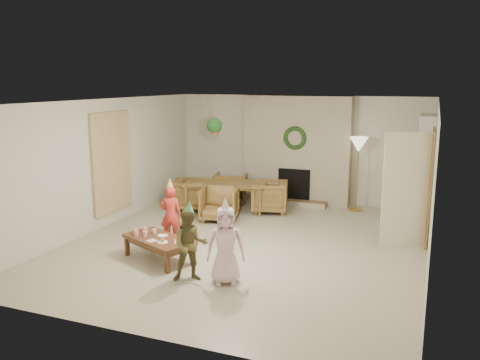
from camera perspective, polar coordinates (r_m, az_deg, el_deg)
The scene contains 56 objects.
floor at distance 8.90m, azimuth 0.86°, elevation -7.26°, with size 7.00×7.00×0.00m, color #B7B29E.
ceiling at distance 8.44m, azimuth 0.92°, elevation 9.04°, with size 7.00×7.00×0.00m, color white.
wall_back at distance 11.88m, azimuth 6.83°, elevation 3.60°, with size 7.00×7.00×0.00m, color silver.
wall_front at distance 5.53m, azimuth -12.00°, elevation -5.64°, with size 7.00×7.00×0.00m, color silver.
wall_left at distance 10.02m, azimuth -15.40°, elevation 1.82°, with size 7.00×7.00×0.00m, color silver.
wall_right at distance 8.06m, azimuth 21.30°, elevation -0.83°, with size 7.00×7.00×0.00m, color silver.
fireplace_mass at distance 11.69m, azimuth 6.59°, elevation 3.48°, with size 2.50×0.40×2.50m, color #5A3117.
fireplace_hearth at distance 11.58m, azimuth 6.00°, elevation -2.58°, with size 1.60×0.30×0.12m, color #5A3318.
fireplace_firebox at distance 11.66m, azimuth 6.27°, elevation -0.53°, with size 0.75×0.12×0.75m, color black.
fireplace_wreath at distance 11.43m, azimuth 6.32°, elevation 4.82°, with size 0.54×0.54×0.10m, color #1A3E17.
floor_lamp_base at distance 11.36m, azimuth 13.17°, elevation -3.34°, with size 0.31×0.31×0.03m, color gold.
floor_lamp_post at distance 11.20m, azimuth 13.34°, elevation 0.37°, with size 0.03×0.03×1.48m, color gold.
floor_lamp_shade at distance 11.09m, azimuth 13.51°, elevation 3.98°, with size 0.39×0.39×0.33m, color beige.
bookshelf_carcass at distance 10.35m, azimuth 20.46°, elevation 0.95°, with size 0.30×1.00×2.20m, color white.
bookshelf_shelf_a at distance 10.48m, azimuth 20.11°, elevation -2.54°, with size 0.30×0.92×0.03m, color white.
bookshelf_shelf_b at distance 10.39m, azimuth 20.26°, elevation -0.39°, with size 0.30×0.92×0.03m, color white.
bookshelf_shelf_c at distance 10.32m, azimuth 20.41°, elevation 1.78°, with size 0.30×0.92×0.03m, color white.
bookshelf_shelf_d at distance 10.27m, azimuth 20.57°, elevation 3.98°, with size 0.30×0.92×0.03m, color white.
books_row_lower at distance 10.30m, azimuth 20.03°, elevation -1.96°, with size 0.20×0.40×0.24m, color maroon.
books_row_mid at distance 10.42m, azimuth 20.21°, elevation 0.42°, with size 0.20×0.44×0.24m, color #2A5B9C.
books_row_upper at distance 10.20m, azimuth 20.34°, elevation 2.42°, with size 0.20×0.36×0.22m, color #A68923.
door_frame at distance 9.28m, azimuth 21.01°, elevation -0.73°, with size 0.05×0.86×2.04m, color brown.
door_leaf at distance 8.92m, azimuth 18.53°, elevation -1.15°, with size 0.05×0.80×2.00m, color beige.
curtain_panel at distance 10.15m, azimuth -14.55°, elevation 1.98°, with size 0.06×1.20×2.00m, color beige.
dining_table at distance 10.99m, azimuth -1.70°, elevation -1.94°, with size 1.78×0.99×0.63m, color brown.
dining_chair_near at distance 10.23m, azimuth -2.40°, elevation -2.76°, with size 0.74×0.76×0.69m, color brown.
dining_chair_far at distance 11.73m, azimuth -1.10°, elevation -0.91°, with size 0.74×0.76×0.69m, color brown.
dining_chair_left at distance 11.13m, azimuth -5.68°, elevation -1.64°, with size 0.74×0.76×0.69m, color brown.
dining_chair_right at distance 10.87m, azimuth 3.40°, elevation -1.92°, with size 0.74×0.76×0.69m, color brown.
hanging_plant_cord at distance 10.34m, azimuth -2.96°, elevation 7.52°, with size 0.01×0.01×0.70m, color tan.
hanging_plant_pot at distance 10.37m, azimuth -2.94°, elevation 5.59°, with size 0.16×0.16×0.12m, color #984B31.
hanging_plant_foliage at distance 10.36m, azimuth -2.95°, elevation 6.25°, with size 0.32×0.32×0.32m, color #164319.
coffee_table_top at distance 8.09m, azimuth -9.33°, elevation -6.77°, with size 1.21×0.61×0.06m, color brown.
coffee_table_apron at distance 8.11m, azimuth -9.31°, elevation -7.20°, with size 1.12×0.51×0.07m, color brown.
coffee_leg_fl at distance 8.46m, azimuth -12.86°, elevation -7.43°, with size 0.07×0.07×0.32m, color brown.
coffee_leg_fr at distance 7.60m, azimuth -8.34°, elevation -9.46°, with size 0.07×0.07×0.32m, color brown.
coffee_leg_bl at distance 8.71m, azimuth -10.10°, elevation -6.75°, with size 0.07×0.07×0.32m, color brown.
coffee_leg_br at distance 7.88m, azimuth -5.43°, elevation -8.60°, with size 0.07×0.07×0.32m, color brown.
cup_a at distance 8.37m, azimuth -12.01°, elevation -5.76°, with size 0.07×0.07×0.08m, color white.
cup_b at distance 8.46m, azimuth -10.95°, elevation -5.51°, with size 0.07×0.07×0.08m, color white.
cup_c at distance 8.25m, azimuth -11.85°, elevation -5.99°, with size 0.07×0.07×0.08m, color white.
cup_d at distance 8.35m, azimuth -10.78°, elevation -5.74°, with size 0.07×0.07×0.08m, color white.
cup_e at distance 8.19m, azimuth -10.91°, elevation -6.09°, with size 0.07×0.07×0.08m, color white.
cup_f at distance 8.29m, azimuth -9.84°, elevation -5.84°, with size 0.07×0.07×0.08m, color white.
plate_a at distance 8.18m, azimuth -8.89°, elevation -6.32°, with size 0.17×0.17×0.01m, color white.
plate_b at distance 7.85m, azimuth -8.88°, elevation -7.08°, with size 0.17×0.17×0.01m, color white.
plate_c at distance 7.81m, azimuth -6.95°, elevation -7.11°, with size 0.17×0.17×0.01m, color white.
food_scoop at distance 7.84m, azimuth -8.89°, elevation -6.83°, with size 0.07×0.07×0.07m, color tan.
napkin_left at distance 7.96m, azimuth -10.12°, elevation -6.88°, with size 0.14×0.14×0.01m, color #E9ABBA.
napkin_right at distance 7.93m, azimuth -6.95°, elevation -6.85°, with size 0.14×0.14×0.01m, color #E9ABBA.
child_red at distance 8.82m, azimuth -7.97°, elevation -4.00°, with size 0.38×0.25×1.04m, color red.
party_hat_red at distance 8.69m, azimuth -8.07°, elevation -0.41°, with size 0.14×0.14×0.20m, color #E3CE4B.
child_plaid at distance 7.19m, azimuth -5.76°, elevation -7.46°, with size 0.52×0.40×1.06m, color brown.
party_hat_plaid at distance 7.03m, azimuth -5.85°, elevation -3.07°, with size 0.13×0.13×0.17m, color #48A866.
child_pink at distance 7.06m, azimuth -1.67°, elevation -7.53°, with size 0.55×0.36×1.12m, color #F4C3D6.
party_hat_pink at distance 6.88m, azimuth -1.70°, elevation -2.76°, with size 0.15×0.15×0.20m, color silver.
Camera 1 is at (2.95, -7.90, 2.85)m, focal length 37.10 mm.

